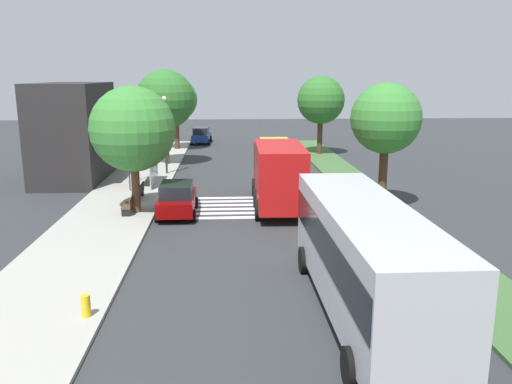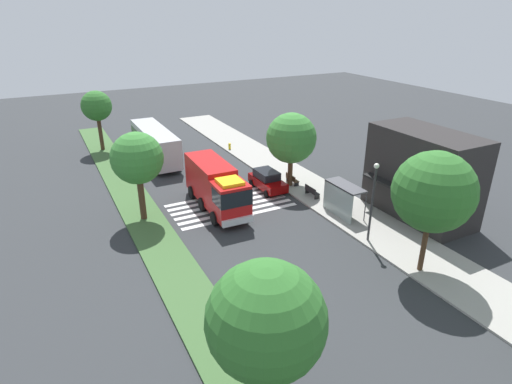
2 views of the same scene
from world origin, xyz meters
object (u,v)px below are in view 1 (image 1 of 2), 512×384
(fire_truck, at_px, (278,171))
(sidewalk_tree_center, at_px, (165,99))
(parked_car_mid, at_px, (201,135))
(bus_stop_shelter, at_px, (148,159))
(bench_near_shelter, at_px, (139,191))
(bench_west_of_shelter, at_px, (130,205))
(sidewalk_tree_far_west, at_px, (133,129))
(median_tree_center, at_px, (321,100))
(transit_bus, at_px, (365,252))
(sidewalk_tree_east, at_px, (176,100))
(parked_car_west, at_px, (177,199))
(fire_hydrant, at_px, (86,306))
(street_lamp, at_px, (165,128))
(median_tree_west, at_px, (386,119))

(fire_truck, bearing_deg, sidewalk_tree_center, 30.18)
(sidewalk_tree_center, bearing_deg, parked_car_mid, -8.97)
(bus_stop_shelter, xyz_separation_m, sidewalk_tree_center, (8.46, -0.33, 3.52))
(parked_car_mid, relative_size, bench_near_shelter, 2.80)
(bench_west_of_shelter, height_order, sidewalk_tree_far_west, sidewalk_tree_far_west)
(bench_west_of_shelter, xyz_separation_m, median_tree_center, (20.53, -13.94, 4.46))
(transit_bus, relative_size, sidewalk_tree_east, 1.53)
(sidewalk_tree_east, bearing_deg, parked_car_west, -174.91)
(median_tree_center, bearing_deg, fire_hydrant, 158.24)
(parked_car_mid, relative_size, street_lamp, 0.79)
(bus_stop_shelter, distance_m, street_lamp, 4.49)
(bench_near_shelter, distance_m, fire_hydrant, 15.55)
(bus_stop_shelter, height_order, sidewalk_tree_far_west, sidewalk_tree_far_west)
(bench_west_of_shelter, bearing_deg, transit_bus, -142.87)
(fire_truck, relative_size, street_lamp, 1.54)
(bench_west_of_shelter, xyz_separation_m, fire_hydrant, (-12.29, -0.85, -0.10))
(fire_truck, xyz_separation_m, sidewalk_tree_center, (14.10, 7.76, 3.34))
(fire_truck, height_order, sidewalk_tree_center, sidewalk_tree_center)
(sidewalk_tree_center, relative_size, median_tree_center, 1.08)
(fire_truck, height_order, median_tree_center, median_tree_center)
(parked_car_mid, xyz_separation_m, sidewalk_tree_east, (-5.03, 2.20, 4.07))
(parked_car_west, height_order, transit_bus, transit_bus)
(transit_bus, xyz_separation_m, bench_near_shelter, (15.65, 9.39, -1.51))
(sidewalk_tree_center, bearing_deg, bench_west_of_shelter, 178.74)
(parked_car_west, distance_m, street_lamp, 11.88)
(bench_near_shelter, bearing_deg, median_tree_west, -100.05)
(parked_car_west, relative_size, street_lamp, 0.75)
(fire_truck, relative_size, bench_west_of_shelter, 5.50)
(parked_car_mid, height_order, transit_bus, transit_bus)
(fire_truck, distance_m, parked_car_mid, 28.59)
(median_tree_center, bearing_deg, bench_west_of_shelter, 145.82)
(median_tree_west, height_order, median_tree_center, median_tree_center)
(bench_near_shelter, bearing_deg, parked_car_mid, -5.51)
(transit_bus, xyz_separation_m, street_lamp, (23.76, 8.65, 1.43))
(median_tree_center, bearing_deg, street_lamp, 124.82)
(parked_car_mid, distance_m, transit_bus, 42.60)
(fire_truck, bearing_deg, sidewalk_tree_east, 20.00)
(parked_car_mid, distance_m, median_tree_center, 15.16)
(bus_stop_shelter, distance_m, fire_hydrant, 19.60)
(bench_west_of_shelter, bearing_deg, sidewalk_tree_east, -0.81)
(sidewalk_tree_far_west, height_order, median_tree_west, median_tree_west)
(bus_stop_shelter, xyz_separation_m, street_lamp, (4.11, -0.73, 1.65))
(transit_bus, xyz_separation_m, sidewalk_tree_center, (28.11, 9.05, 3.30))
(transit_bus, height_order, sidewalk_tree_far_west, sidewalk_tree_far_west)
(sidewalk_tree_center, bearing_deg, median_tree_west, -137.67)
(parked_car_mid, height_order, median_tree_center, median_tree_center)
(sidewalk_tree_far_west, height_order, sidewalk_tree_center, sidewalk_tree_center)
(transit_bus, relative_size, street_lamp, 1.87)
(sidewalk_tree_east, bearing_deg, street_lamp, -178.27)
(sidewalk_tree_east, bearing_deg, bus_stop_shelter, 178.93)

